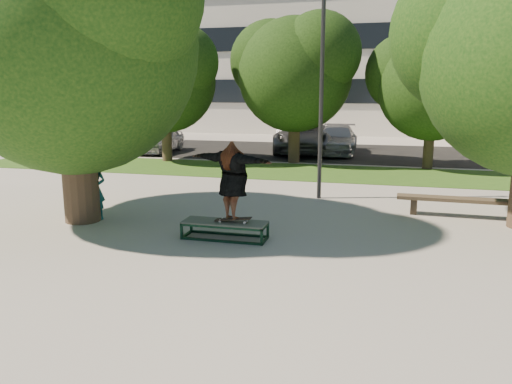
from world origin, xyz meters
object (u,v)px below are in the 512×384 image
(lamppost, at_px, (322,88))
(bystander, at_px, (95,189))
(grind_box, at_px, (225,230))
(car_silver_a, at_px, (160,140))
(car_dark, at_px, (291,138))
(car_silver_b, at_px, (336,140))
(tree_left, at_px, (69,31))
(bench, at_px, (463,201))
(car_grey, at_px, (302,136))

(lamppost, distance_m, bystander, 6.69)
(grind_box, bearing_deg, car_silver_a, 120.15)
(car_dark, bearing_deg, car_silver_a, -172.48)
(lamppost, distance_m, car_dark, 11.50)
(grind_box, bearing_deg, car_dark, 95.30)
(grind_box, relative_size, car_silver_b, 0.38)
(bystander, bearing_deg, lamppost, 34.59)
(lamppost, height_order, bystander, lamppost)
(car_silver_b, bearing_deg, car_silver_a, -169.51)
(tree_left, xyz_separation_m, car_silver_a, (-3.85, 12.66, -3.77))
(bench, relative_size, car_silver_b, 0.67)
(lamppost, distance_m, grind_box, 5.61)
(tree_left, bearing_deg, car_grey, 78.23)
(tree_left, xyz_separation_m, car_dark, (2.44, 14.77, -3.73))
(bench, xyz_separation_m, car_silver_a, (-12.90, 10.10, 0.24))
(car_dark, bearing_deg, bystander, -109.27)
(tree_left, height_order, bench, tree_left)
(tree_left, relative_size, grind_box, 3.95)
(grind_box, distance_m, bystander, 3.68)
(bench, relative_size, car_dark, 0.76)
(grind_box, distance_m, car_silver_a, 15.39)
(lamppost, distance_m, bench, 4.84)
(lamppost, relative_size, grind_box, 3.39)
(car_silver_a, bearing_deg, car_grey, 13.29)
(lamppost, relative_size, bench, 1.91)
(grind_box, bearing_deg, bench, 31.72)
(grind_box, xyz_separation_m, bystander, (-3.55, 0.77, 0.56))
(tree_left, relative_size, car_silver_b, 1.50)
(bench, distance_m, car_silver_a, 16.38)
(tree_left, distance_m, lamppost, 6.70)
(bench, height_order, car_silver_b, car_silver_b)
(lamppost, height_order, car_dark, lamppost)
(bench, distance_m, car_silver_b, 12.63)
(tree_left, distance_m, bench, 10.22)
(car_silver_b, bearing_deg, grind_box, -94.70)
(lamppost, xyz_separation_m, car_grey, (-2.25, 10.72, -2.34))
(car_dark, relative_size, car_grey, 0.71)
(car_grey, bearing_deg, bench, -72.10)
(lamppost, xyz_separation_m, grind_box, (-1.42, -4.55, -2.96))
(grind_box, relative_size, bystander, 1.19)
(grind_box, bearing_deg, bystander, 167.83)
(car_dark, xyz_separation_m, car_silver_b, (2.35, -0.32, -0.00))
(tree_left, distance_m, grind_box, 5.77)
(grind_box, xyz_separation_m, bench, (5.17, 3.20, 0.22))
(tree_left, bearing_deg, bench, 15.77)
(grind_box, xyz_separation_m, car_grey, (-0.83, 15.27, 0.63))
(grind_box, relative_size, car_grey, 0.31)
(bench, bearing_deg, car_silver_a, 143.59)
(car_dark, distance_m, car_silver_b, 2.37)
(bystander, distance_m, car_grey, 14.76)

